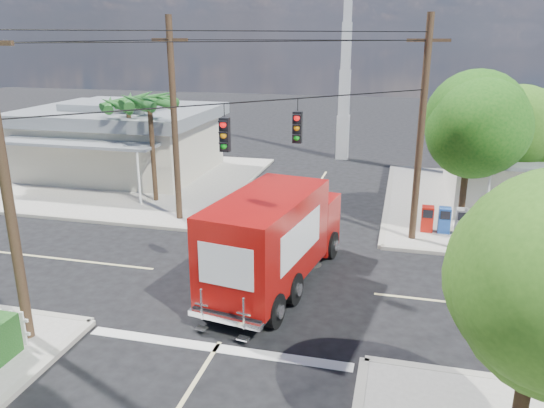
% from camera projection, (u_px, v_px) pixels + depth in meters
% --- Properties ---
extents(ground, '(120.00, 120.00, 0.00)m').
position_uv_depth(ground, '(258.00, 281.00, 18.48)').
color(ground, black).
rests_on(ground, ground).
extents(sidewalk_ne, '(14.12, 14.12, 0.14)m').
position_uv_depth(sidewalk_ne, '(531.00, 208.00, 25.99)').
color(sidewalk_ne, gray).
rests_on(sidewalk_ne, ground).
extents(sidewalk_nw, '(14.12, 14.12, 0.14)m').
position_uv_depth(sidewalk_nw, '(129.00, 180.00, 31.03)').
color(sidewalk_nw, gray).
rests_on(sidewalk_nw, ground).
extents(road_markings, '(32.00, 32.00, 0.01)m').
position_uv_depth(road_markings, '(246.00, 300.00, 17.11)').
color(road_markings, beige).
rests_on(road_markings, ground).
extents(building_nw, '(10.80, 10.20, 4.30)m').
position_uv_depth(building_nw, '(122.00, 138.00, 32.10)').
color(building_nw, beige).
rests_on(building_nw, sidewalk_nw).
extents(radio_tower, '(0.80, 0.80, 17.00)m').
position_uv_depth(radio_tower, '(345.00, 75.00, 35.13)').
color(radio_tower, silver).
rests_on(radio_tower, ground).
extents(tree_ne_front, '(4.21, 4.14, 6.66)m').
position_uv_depth(tree_ne_front, '(472.00, 123.00, 21.60)').
color(tree_ne_front, '#422D1C').
rests_on(tree_ne_front, sidewalk_ne).
extents(tree_ne_back, '(3.77, 3.66, 5.82)m').
position_uv_depth(tree_ne_back, '(527.00, 131.00, 23.21)').
color(tree_ne_back, '#422D1C').
rests_on(tree_ne_back, sidewalk_ne).
extents(tree_se, '(3.67, 3.54, 5.62)m').
position_uv_depth(tree_se, '(541.00, 292.00, 8.93)').
color(tree_se, '#422D1C').
rests_on(tree_se, sidewalk_se).
extents(palm_nw_front, '(3.01, 3.08, 5.59)m').
position_uv_depth(palm_nw_front, '(149.00, 103.00, 25.61)').
color(palm_nw_front, '#422D1C').
rests_on(palm_nw_front, sidewalk_nw).
extents(palm_nw_back, '(3.01, 3.08, 5.19)m').
position_uv_depth(palm_nw_back, '(128.00, 106.00, 27.58)').
color(palm_nw_back, '#422D1C').
rests_on(palm_nw_back, sidewalk_nw).
extents(utility_poles, '(12.00, 10.68, 9.00)m').
position_uv_depth(utility_poles, '(226.00, 138.00, 18.91)').
color(utility_poles, '#473321').
rests_on(utility_poles, ground).
extents(vending_boxes, '(1.90, 0.50, 1.10)m').
position_uv_depth(vending_boxes, '(444.00, 220.00, 22.49)').
color(vending_boxes, '#B7140B').
rests_on(vending_boxes, sidewalk_ne).
extents(delivery_truck, '(3.53, 7.97, 3.34)m').
position_uv_depth(delivery_truck, '(275.00, 238.00, 17.77)').
color(delivery_truck, black).
rests_on(delivery_truck, ground).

